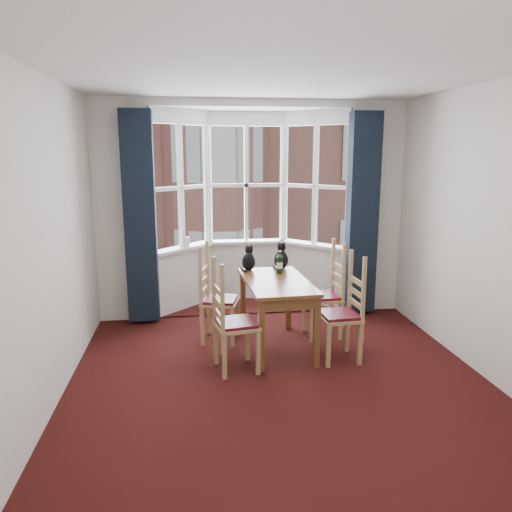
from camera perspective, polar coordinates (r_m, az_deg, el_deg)
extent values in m
plane|color=black|center=(4.77, 3.10, -15.08)|extent=(4.50, 4.50, 0.00)
plane|color=white|center=(4.29, 3.55, 20.43)|extent=(4.50, 4.50, 0.00)
plane|color=silver|center=(4.41, -23.18, 0.97)|extent=(0.00, 4.50, 4.50)
plane|color=silver|center=(5.08, 26.08, 2.06)|extent=(0.00, 4.50, 4.50)
plane|color=silver|center=(2.22, 14.35, -8.71)|extent=(4.00, 0.00, 4.00)
cube|color=silver|center=(6.52, -14.99, 4.82)|extent=(0.70, 0.12, 2.80)
cube|color=silver|center=(6.91, 13.36, 5.29)|extent=(0.70, 0.12, 2.80)
cube|color=black|center=(6.32, -13.10, 4.25)|extent=(0.38, 0.22, 2.60)
cube|color=black|center=(6.67, 12.03, 4.69)|extent=(0.38, 0.22, 2.60)
cube|color=brown|center=(5.45, 2.38, -2.97)|extent=(0.74, 1.28, 0.04)
cube|color=brown|center=(4.98, 0.61, -9.16)|extent=(0.06, 0.06, 0.74)
cube|color=brown|center=(6.05, -1.51, -5.29)|extent=(0.06, 0.06, 0.74)
cube|color=brown|center=(5.12, 6.95, -8.68)|extent=(0.06, 0.06, 0.74)
cube|color=brown|center=(6.16, 3.74, -5.00)|extent=(0.06, 0.06, 0.74)
cube|color=tan|center=(4.99, -2.27, -7.77)|extent=(0.47, 0.48, 0.06)
cube|color=#4F0D17|center=(4.99, -2.27, -7.61)|extent=(0.42, 0.44, 0.03)
cube|color=tan|center=(5.75, -4.11, -5.11)|extent=(0.49, 0.51, 0.06)
cube|color=#4F0D17|center=(5.75, -4.12, -4.96)|extent=(0.44, 0.46, 0.03)
cube|color=tan|center=(5.30, 9.48, -6.75)|extent=(0.42, 0.44, 0.06)
cube|color=#4F0D17|center=(5.30, 9.48, -6.60)|extent=(0.38, 0.40, 0.03)
cube|color=tan|center=(5.94, 7.61, -4.63)|extent=(0.42, 0.44, 0.06)
cube|color=#4F0D17|center=(5.93, 7.62, -4.50)|extent=(0.38, 0.40, 0.03)
ellipsoid|color=black|center=(5.89, -0.86, -0.67)|extent=(0.19, 0.23, 0.20)
sphere|color=black|center=(5.93, -0.79, 0.70)|extent=(0.11, 0.11, 0.10)
cone|color=black|center=(5.92, -1.05, 1.16)|extent=(0.04, 0.04, 0.04)
cone|color=black|center=(5.92, -0.54, 1.15)|extent=(0.04, 0.04, 0.04)
ellipsoid|color=black|center=(5.96, 2.88, -0.45)|extent=(0.21, 0.25, 0.22)
sphere|color=black|center=(6.01, 2.93, 1.01)|extent=(0.12, 0.12, 0.10)
cone|color=black|center=(6.00, 2.66, 1.50)|extent=(0.04, 0.04, 0.05)
cone|color=black|center=(6.00, 3.21, 1.49)|extent=(0.04, 0.04, 0.05)
cylinder|color=black|center=(5.71, 2.72, -1.09)|extent=(0.07, 0.07, 0.19)
sphere|color=black|center=(5.69, 2.73, -0.19)|extent=(0.06, 0.06, 0.06)
cylinder|color=black|center=(5.68, 2.73, 0.17)|extent=(0.03, 0.03, 0.08)
cylinder|color=gold|center=(5.67, 2.73, 0.54)|extent=(0.03, 0.03, 0.02)
cylinder|color=silver|center=(5.71, 2.72, -1.04)|extent=(0.07, 0.07, 0.07)
cylinder|color=white|center=(6.88, -7.84, 1.59)|extent=(0.06, 0.06, 0.14)
plane|color=#333335|center=(37.33, -6.10, -0.69)|extent=(80.00, 80.00, 0.00)
cube|color=#9D6051|center=(18.47, -5.06, 8.34)|extent=(18.00, 6.00, 14.00)
cylinder|color=#9D6051|center=(15.48, -4.56, 7.64)|extent=(3.20, 3.20, 14.00)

